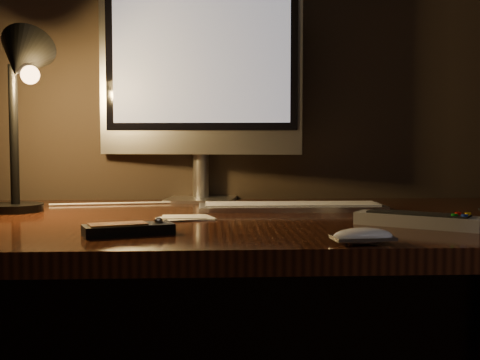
{
  "coord_description": "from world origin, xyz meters",
  "views": [
    {
      "loc": [
        0.02,
        0.53,
        0.92
      ],
      "look_at": [
        0.09,
        1.73,
        0.83
      ],
      "focal_mm": 50.0,
      "sensor_mm": 36.0,
      "label": 1
    }
  ],
  "objects_px": {
    "keyboard": "(292,207)",
    "tv_remote": "(418,220)",
    "desk": "(193,274)",
    "media_remote": "(128,229)",
    "monitor": "(200,75)",
    "mouse": "(363,239)",
    "desk_lamp": "(21,86)"
  },
  "relations": [
    {
      "from": "keyboard",
      "to": "tv_remote",
      "type": "bearing_deg",
      "value": -54.75
    },
    {
      "from": "desk",
      "to": "media_remote",
      "type": "relative_size",
      "value": 10.16
    },
    {
      "from": "monitor",
      "to": "keyboard",
      "type": "xyz_separation_m",
      "value": [
        0.2,
        -0.2,
        -0.3
      ]
    },
    {
      "from": "mouse",
      "to": "media_remote",
      "type": "xyz_separation_m",
      "value": [
        -0.37,
        0.12,
        0.0
      ]
    },
    {
      "from": "keyboard",
      "to": "desk_lamp",
      "type": "bearing_deg",
      "value": -176.03
    },
    {
      "from": "monitor",
      "to": "tv_remote",
      "type": "bearing_deg",
      "value": -40.58
    },
    {
      "from": "mouse",
      "to": "tv_remote",
      "type": "height_order",
      "value": "tv_remote"
    },
    {
      "from": "keyboard",
      "to": "media_remote",
      "type": "bearing_deg",
      "value": -132.27
    },
    {
      "from": "keyboard",
      "to": "mouse",
      "type": "relative_size",
      "value": 4.38
    },
    {
      "from": "media_remote",
      "to": "tv_remote",
      "type": "relative_size",
      "value": 0.72
    },
    {
      "from": "desk_lamp",
      "to": "mouse",
      "type": "bearing_deg",
      "value": -54.1
    },
    {
      "from": "desk",
      "to": "keyboard",
      "type": "height_order",
      "value": "keyboard"
    },
    {
      "from": "keyboard",
      "to": "desk",
      "type": "bearing_deg",
      "value": -165.48
    },
    {
      "from": "desk_lamp",
      "to": "monitor",
      "type": "bearing_deg",
      "value": 13.05
    },
    {
      "from": "monitor",
      "to": "media_remote",
      "type": "relative_size",
      "value": 3.35
    },
    {
      "from": "desk_lamp",
      "to": "keyboard",
      "type": "bearing_deg",
      "value": -16.22
    },
    {
      "from": "desk",
      "to": "media_remote",
      "type": "distance_m",
      "value": 0.34
    },
    {
      "from": "mouse",
      "to": "desk_lamp",
      "type": "bearing_deg",
      "value": 139.9
    },
    {
      "from": "monitor",
      "to": "mouse",
      "type": "height_order",
      "value": "monitor"
    },
    {
      "from": "tv_remote",
      "to": "mouse",
      "type": "bearing_deg",
      "value": -94.41
    },
    {
      "from": "mouse",
      "to": "keyboard",
      "type": "bearing_deg",
      "value": 90.32
    },
    {
      "from": "mouse",
      "to": "desk_lamp",
      "type": "distance_m",
      "value": 0.8
    },
    {
      "from": "tv_remote",
      "to": "desk_lamp",
      "type": "xyz_separation_m",
      "value": [
        -0.77,
        0.24,
        0.25
      ]
    },
    {
      "from": "keyboard",
      "to": "media_remote",
      "type": "xyz_separation_m",
      "value": [
        -0.32,
        -0.35,
        0.0
      ]
    },
    {
      "from": "desk",
      "to": "keyboard",
      "type": "xyz_separation_m",
      "value": [
        0.22,
        0.05,
        0.14
      ]
    },
    {
      "from": "keyboard",
      "to": "media_remote",
      "type": "relative_size",
      "value": 2.59
    },
    {
      "from": "monitor",
      "to": "mouse",
      "type": "bearing_deg",
      "value": -59.25
    },
    {
      "from": "keyboard",
      "to": "desk_lamp",
      "type": "distance_m",
      "value": 0.63
    },
    {
      "from": "desk",
      "to": "monitor",
      "type": "xyz_separation_m",
      "value": [
        0.01,
        0.26,
        0.44
      ]
    },
    {
      "from": "mouse",
      "to": "media_remote",
      "type": "distance_m",
      "value": 0.39
    },
    {
      "from": "media_remote",
      "to": "tv_remote",
      "type": "bearing_deg",
      "value": -11.0
    },
    {
      "from": "monitor",
      "to": "desk_lamp",
      "type": "relative_size",
      "value": 1.34
    }
  ]
}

